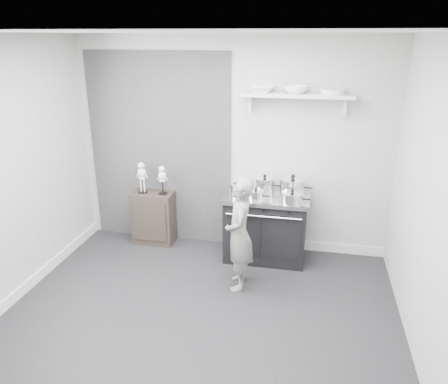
{
  "coord_description": "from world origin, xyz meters",
  "views": [
    {
      "loc": [
        1.0,
        -3.5,
        2.68
      ],
      "look_at": [
        0.09,
        0.95,
        1.04
      ],
      "focal_mm": 35.0,
      "sensor_mm": 36.0,
      "label": 1
    }
  ],
  "objects": [
    {
      "name": "skeleton_torso",
      "position": [
        -0.87,
        1.61,
        0.93
      ],
      "size": [
        0.12,
        0.08,
        0.44
      ],
      "primitive_type": null,
      "color": "silver",
      "rests_on": "side_cabinet"
    },
    {
      "name": "pot_back_right",
      "position": [
        0.81,
        1.59,
        0.94
      ],
      "size": [
        0.4,
        0.32,
        0.25
      ],
      "color": "white",
      "rests_on": "stove"
    },
    {
      "name": "ground",
      "position": [
        0.0,
        0.0,
        0.0
      ],
      "size": [
        4.0,
        4.0,
        0.0
      ],
      "primitive_type": "plane",
      "color": "black",
      "rests_on": "ground"
    },
    {
      "name": "plate_stack",
      "position": [
        1.19,
        1.67,
        2.07
      ],
      "size": [
        0.27,
        0.27,
        0.06
      ],
      "primitive_type": "cylinder",
      "color": "silver",
      "rests_on": "wall_shelf"
    },
    {
      "name": "stove",
      "position": [
        0.51,
        1.48,
        0.42
      ],
      "size": [
        1.04,
        0.65,
        0.84
      ],
      "color": "black",
      "rests_on": "ground"
    },
    {
      "name": "pot_front_right",
      "position": [
        0.82,
        1.29,
        0.9
      ],
      "size": [
        0.34,
        0.26,
        0.17
      ],
      "color": "white",
      "rests_on": "stove"
    },
    {
      "name": "pot_front_center",
      "position": [
        0.39,
        1.32,
        0.89
      ],
      "size": [
        0.28,
        0.19,
        0.15
      ],
      "color": "white",
      "rests_on": "stove"
    },
    {
      "name": "pot_back_left",
      "position": [
        0.46,
        1.63,
        0.92
      ],
      "size": [
        0.34,
        0.25,
        0.22
      ],
      "color": "white",
      "rests_on": "stove"
    },
    {
      "name": "child",
      "position": [
        0.3,
        0.74,
        0.64
      ],
      "size": [
        0.38,
        0.51,
        1.28
      ],
      "primitive_type": "imported",
      "rotation": [
        0.0,
        0.0,
        -1.42
      ],
      "color": "slate",
      "rests_on": "ground"
    },
    {
      "name": "bowl_large",
      "position": [
        0.38,
        1.67,
        2.08
      ],
      "size": [
        0.31,
        0.31,
        0.08
      ],
      "primitive_type": "imported",
      "color": "white",
      "rests_on": "wall_shelf"
    },
    {
      "name": "side_cabinet",
      "position": [
        -1.02,
        1.61,
        0.35
      ],
      "size": [
        0.54,
        0.32,
        0.71
      ],
      "primitive_type": "cube",
      "color": "black",
      "rests_on": "ground"
    },
    {
      "name": "skeleton_full",
      "position": [
        -1.15,
        1.61,
        0.95
      ],
      "size": [
        0.13,
        0.09,
        0.48
      ],
      "primitive_type": null,
      "color": "silver",
      "rests_on": "side_cabinet"
    },
    {
      "name": "pot_front_left",
      "position": [
        0.18,
        1.4,
        0.91
      ],
      "size": [
        0.29,
        0.2,
        0.18
      ],
      "color": "white",
      "rests_on": "stove"
    },
    {
      "name": "wall_shelf",
      "position": [
        0.8,
        1.68,
        2.01
      ],
      "size": [
        1.3,
        0.26,
        0.24
      ],
      "color": "silver",
      "rests_on": "room_shell"
    },
    {
      "name": "room_shell",
      "position": [
        -0.09,
        0.15,
        1.64
      ],
      "size": [
        4.02,
        3.62,
        2.71
      ],
      "color": "#9F9F9C",
      "rests_on": "ground"
    },
    {
      "name": "bowl_small",
      "position": [
        0.78,
        1.67,
        2.08
      ],
      "size": [
        0.27,
        0.27,
        0.08
      ],
      "primitive_type": "imported",
      "color": "white",
      "rests_on": "wall_shelf"
    }
  ]
}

